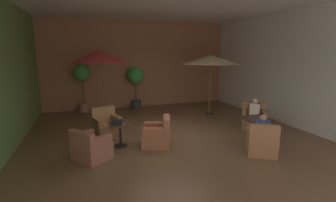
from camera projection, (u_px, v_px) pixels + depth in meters
ground_plane at (173, 137)px, 7.57m from camera, size 9.03×9.70×0.02m
wall_back_brick at (139, 65)px, 11.63m from camera, size 9.03×0.08×4.09m
wall_right_plain at (290, 69)px, 8.58m from camera, size 0.08×9.70×4.09m
cafe_table_front_left at (120, 130)px, 6.74m from camera, size 0.64×0.64×0.66m
armchair_front_left_north at (91, 148)px, 5.92m from camera, size 1.05×1.06×0.79m
armchair_front_left_east at (158, 135)px, 6.79m from camera, size 0.96×0.92×0.85m
armchair_front_left_south at (106, 126)px, 7.61m from camera, size 0.97×0.99×0.91m
cafe_table_front_right at (256, 123)px, 7.31m from camera, size 0.80×0.80×0.66m
armchair_front_right_north at (254, 119)px, 8.41m from camera, size 1.10×1.08×0.88m
armchair_front_right_east at (261, 142)px, 6.26m from camera, size 1.02×1.05×0.87m
patio_umbrella_tall_red at (99, 57)px, 8.79m from camera, size 2.03×2.03×2.70m
patio_umbrella_center_beige at (211, 60)px, 9.93m from camera, size 2.39×2.39×2.52m
potted_tree_left_corner at (82, 78)px, 10.49m from camera, size 0.74×0.74×2.12m
potted_tree_mid_left at (136, 79)px, 11.25m from camera, size 0.80×0.80×1.97m
patron_blue_shirt at (254, 108)px, 8.29m from camera, size 0.40×0.38×0.62m
patron_by_window at (262, 128)px, 6.23m from camera, size 0.43×0.40×0.62m
iced_drink_cup at (115, 123)px, 6.58m from camera, size 0.08×0.08×0.11m
open_laptop at (117, 124)px, 6.51m from camera, size 0.36×0.30×0.20m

